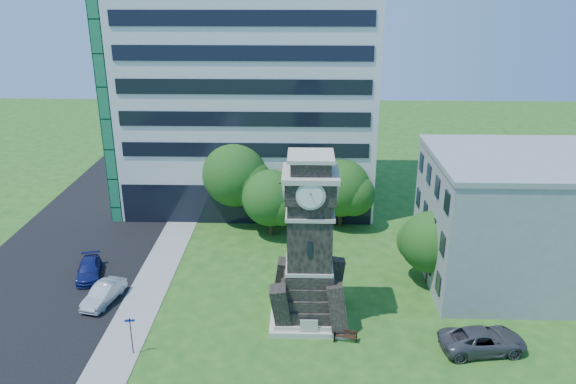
{
  "coord_description": "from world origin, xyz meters",
  "views": [
    {
      "loc": [
        2.46,
        -32.63,
        22.73
      ],
      "look_at": [
        1.37,
        7.8,
        7.41
      ],
      "focal_mm": 35.0,
      "sensor_mm": 36.0,
      "label": 1
    }
  ],
  "objects_px": {
    "car_street_mid": "(104,294)",
    "car_street_north": "(89,270)",
    "park_bench": "(345,335)",
    "car_east_lot": "(483,340)",
    "street_sign": "(131,332)",
    "clock_tower": "(309,251)"
  },
  "relations": [
    {
      "from": "car_street_north",
      "to": "park_bench",
      "type": "relative_size",
      "value": 2.8
    },
    {
      "from": "car_street_mid",
      "to": "park_bench",
      "type": "height_order",
      "value": "car_street_mid"
    },
    {
      "from": "car_street_mid",
      "to": "car_east_lot",
      "type": "height_order",
      "value": "car_east_lot"
    },
    {
      "from": "street_sign",
      "to": "car_street_mid",
      "type": "bearing_deg",
      "value": 116.03
    },
    {
      "from": "park_bench",
      "to": "car_east_lot",
      "type": "bearing_deg",
      "value": 6.24
    },
    {
      "from": "car_east_lot",
      "to": "park_bench",
      "type": "distance_m",
      "value": 8.91
    },
    {
      "from": "car_street_mid",
      "to": "street_sign",
      "type": "relative_size",
      "value": 1.6
    },
    {
      "from": "car_street_mid",
      "to": "car_street_north",
      "type": "bearing_deg",
      "value": 136.3
    },
    {
      "from": "car_street_mid",
      "to": "park_bench",
      "type": "distance_m",
      "value": 18.34
    },
    {
      "from": "clock_tower",
      "to": "car_east_lot",
      "type": "xyz_separation_m",
      "value": [
        11.32,
        -3.59,
        -4.5
      ]
    },
    {
      "from": "car_street_north",
      "to": "car_east_lot",
      "type": "bearing_deg",
      "value": -31.41
    },
    {
      "from": "park_bench",
      "to": "street_sign",
      "type": "distance_m",
      "value": 14.02
    },
    {
      "from": "clock_tower",
      "to": "park_bench",
      "type": "bearing_deg",
      "value": -48.7
    },
    {
      "from": "car_street_north",
      "to": "car_east_lot",
      "type": "distance_m",
      "value": 30.51
    },
    {
      "from": "car_east_lot",
      "to": "clock_tower",
      "type": "bearing_deg",
      "value": 64.47
    },
    {
      "from": "car_east_lot",
      "to": "car_street_mid",
      "type": "bearing_deg",
      "value": 71.11
    },
    {
      "from": "car_street_north",
      "to": "street_sign",
      "type": "xyz_separation_m",
      "value": [
        6.44,
        -9.96,
        1.04
      ]
    },
    {
      "from": "clock_tower",
      "to": "street_sign",
      "type": "bearing_deg",
      "value": -158.06
    },
    {
      "from": "clock_tower",
      "to": "car_east_lot",
      "type": "distance_m",
      "value": 12.7
    },
    {
      "from": "park_bench",
      "to": "street_sign",
      "type": "relative_size",
      "value": 0.59
    },
    {
      "from": "car_street_mid",
      "to": "car_street_north",
      "type": "distance_m",
      "value": 4.54
    },
    {
      "from": "park_bench",
      "to": "car_street_north",
      "type": "bearing_deg",
      "value": 169.45
    }
  ]
}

